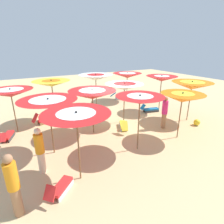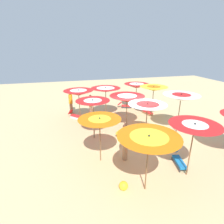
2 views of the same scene
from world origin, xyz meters
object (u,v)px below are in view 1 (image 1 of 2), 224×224
object	(u,v)px
beach_umbrella_5	(92,94)
lounger_2	(45,120)
beach_umbrella_0	(76,119)
beach_umbrella_2	(182,98)
beach_umbrella_11	(127,75)
lounger_3	(123,125)
lounger_4	(7,136)
beach_ball	(197,122)
beach_umbrella_4	(48,103)
beachgoer_0	(165,112)
beach_umbrella_9	(51,84)
beach_umbrella_6	(124,87)
lounger_5	(120,97)
beachgoer_1	(40,150)
beach_umbrella_7	(162,79)
beachgoer_2	(13,185)
lounger_0	(150,109)
lounger_1	(60,188)
beach_umbrella_3	(192,86)
beach_umbrella_1	(140,100)
beach_umbrella_10	(96,77)
beach_umbrella_8	(11,93)

from	to	relation	value
beach_umbrella_5	lounger_2	size ratio (longest dim) A/B	1.73
beach_umbrella_0	beach_umbrella_2	xyz separation A→B (m)	(5.05, 0.49, -0.16)
beach_umbrella_11	lounger_3	bearing A→B (deg)	-125.24
lounger_4	lounger_2	bearing A→B (deg)	-39.31
lounger_4	beach_ball	world-z (taller)	lounger_4
beach_umbrella_2	lounger_2	distance (m)	7.37
beach_umbrella_4	beach_ball	world-z (taller)	beach_umbrella_4
lounger_4	beach_ball	distance (m)	9.72
lounger_4	beachgoer_0	size ratio (longest dim) A/B	0.74
beach_umbrella_0	beachgoer_0	distance (m)	5.64
beach_umbrella_9	beach_umbrella_6	bearing A→B (deg)	-31.76
beach_umbrella_4	lounger_5	distance (m)	8.76
lounger_3	beachgoer_1	world-z (taller)	beachgoer_1
lounger_5	beachgoer_0	bearing A→B (deg)	-62.20
beach_umbrella_7	beachgoer_2	distance (m)	9.94
beach_umbrella_5	beachgoer_0	size ratio (longest dim) A/B	1.32
beach_umbrella_6	lounger_5	world-z (taller)	beach_umbrella_6
lounger_2	lounger_4	xyz separation A→B (m)	(-1.88, -1.18, -0.02)
lounger_0	beachgoer_2	world-z (taller)	beachgoer_2
beach_umbrella_9	beachgoer_2	size ratio (longest dim) A/B	1.35
beach_umbrella_0	beach_umbrella_7	bearing A→B (deg)	28.81
beach_umbrella_11	beach_ball	size ratio (longest dim) A/B	6.40
lounger_4	beach_umbrella_7	bearing A→B (deg)	-73.54
lounger_2	beachgoer_1	world-z (taller)	beachgoer_1
beach_umbrella_6	lounger_1	xyz separation A→B (m)	(-4.59, -3.69, -1.87)
lounger_3	beachgoer_1	xyz separation A→B (m)	(-4.34, -1.63, 0.67)
beach_umbrella_3	beachgoer_0	distance (m)	2.34
beach_umbrella_1	beach_umbrella_10	size ratio (longest dim) A/B	0.96
beachgoer_2	beach_umbrella_3	bearing A→B (deg)	-6.60
lounger_5	lounger_2	bearing A→B (deg)	-124.99
lounger_4	beach_umbrella_6	bearing A→B (deg)	-79.28
lounger_2	beach_umbrella_7	bearing A→B (deg)	-26.93
beach_umbrella_10	lounger_1	distance (m)	7.63
beach_umbrella_8	lounger_4	xyz separation A→B (m)	(-0.47, -0.77, -1.83)
beach_umbrella_1	beach_umbrella_11	world-z (taller)	beach_umbrella_1
beach_umbrella_8	beach_umbrella_10	world-z (taller)	beach_umbrella_10
beach_umbrella_9	beach_umbrella_10	world-z (taller)	beach_umbrella_10
beach_umbrella_10	lounger_0	world-z (taller)	beach_umbrella_10
beach_umbrella_8	lounger_1	size ratio (longest dim) A/B	2.24
beach_umbrella_9	lounger_5	xyz separation A→B (m)	(5.69, 2.04, -2.00)
beach_umbrella_10	lounger_5	xyz separation A→B (m)	(2.87, 1.69, -2.07)
beach_umbrella_2	beach_umbrella_7	size ratio (longest dim) A/B	0.92
beach_umbrella_10	beach_umbrella_11	xyz separation A→B (m)	(3.23, 1.24, -0.27)
beach_umbrella_1	lounger_0	size ratio (longest dim) A/B	1.84
beach_umbrella_6	beach_umbrella_3	bearing A→B (deg)	-24.69
beach_umbrella_7	lounger_3	distance (m)	4.36
beach_umbrella_8	lounger_2	xyz separation A→B (m)	(1.41, 0.41, -1.81)
beach_umbrella_2	beach_umbrella_10	world-z (taller)	beach_umbrella_10
beachgoer_2	beach_umbrella_5	bearing A→B (deg)	22.94
beachgoer_1	lounger_5	bearing A→B (deg)	-174.09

